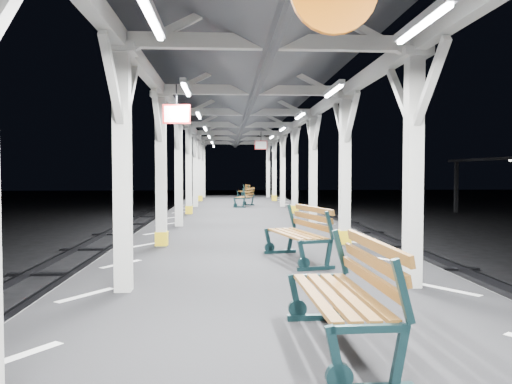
{
  "coord_description": "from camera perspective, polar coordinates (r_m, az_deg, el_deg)",
  "views": [
    {
      "loc": [
        -0.61,
        -8.81,
        2.63
      ],
      "look_at": [
        0.01,
        1.51,
        2.2
      ],
      "focal_mm": 35.0,
      "sensor_mm": 36.0,
      "label": 1
    }
  ],
  "objects": [
    {
      "name": "ground",
      "position": [
        9.21,
        0.49,
        -14.21
      ],
      "size": [
        120.0,
        120.0,
        0.0
      ],
      "primitive_type": "plane",
      "color": "black",
      "rests_on": "ground"
    },
    {
      "name": "platform",
      "position": [
        9.08,
        0.5,
        -11.18
      ],
      "size": [
        6.0,
        50.0,
        1.0
      ],
      "primitive_type": "cube",
      "color": "black",
      "rests_on": "ground"
    },
    {
      "name": "hazard_stripes_left",
      "position": [
        9.14,
        -15.16,
        -7.95
      ],
      "size": [
        1.0,
        48.0,
        0.01
      ],
      "primitive_type": "cube",
      "color": "silver",
      "rests_on": "platform"
    },
    {
      "name": "hazard_stripes_right",
      "position": [
        9.46,
        15.6,
        -7.6
      ],
      "size": [
        1.0,
        48.0,
        0.01
      ],
      "primitive_type": "cube",
      "color": "silver",
      "rests_on": "platform"
    },
    {
      "name": "canopy",
      "position": [
        9.02,
        0.51,
        14.72
      ],
      "size": [
        5.4,
        49.0,
        4.65
      ],
      "color": "silver",
      "rests_on": "platform"
    },
    {
      "name": "bench_near",
      "position": [
        4.71,
        10.73,
        -11.09
      ],
      "size": [
        0.75,
        1.88,
        1.01
      ],
      "rotation": [
        0.0,
        0.0,
        0.03
      ],
      "color": "#10282B",
      "rests_on": "platform"
    },
    {
      "name": "bench_mid",
      "position": [
        9.12,
        5.26,
        -4.57
      ],
      "size": [
        1.08,
        1.93,
        0.99
      ],
      "rotation": [
        0.0,
        0.0,
        0.24
      ],
      "color": "#10282B",
      "rests_on": "platform"
    },
    {
      "name": "bench_far",
      "position": [
        22.99,
        -1.13,
        -0.51
      ],
      "size": [
        1.04,
        1.71,
        0.87
      ],
      "rotation": [
        0.0,
        0.0,
        -0.3
      ],
      "color": "#10282B",
      "rests_on": "platform"
    },
    {
      "name": "bench_extra",
      "position": [
        30.09,
        -1.3,
        0.12
      ],
      "size": [
        0.79,
        1.57,
        0.82
      ],
      "rotation": [
        0.0,
        0.0,
        0.16
      ],
      "color": "#10282B",
      "rests_on": "platform"
    }
  ]
}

